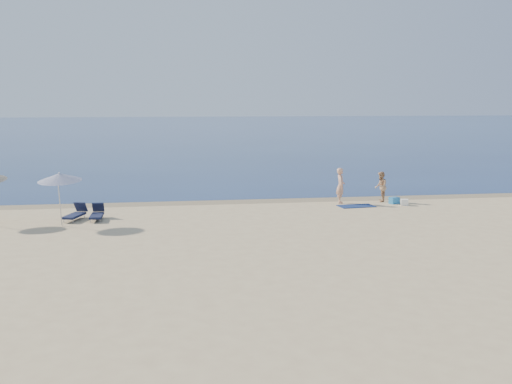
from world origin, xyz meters
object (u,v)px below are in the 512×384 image
at_px(person_right, 381,187).
at_px(blue_cooler, 394,200).
at_px(person_left, 341,186).
at_px(umbrella_near, 60,177).

distance_m(person_right, blue_cooler, 1.10).
bearing_deg(blue_cooler, person_right, 102.15).
xyz_separation_m(person_left, blue_cooler, (2.75, -0.61, -0.76)).
height_order(person_right, umbrella_near, umbrella_near).
distance_m(person_left, person_right, 2.28).
bearing_deg(umbrella_near, blue_cooler, 29.28).
relative_size(person_right, umbrella_near, 0.67).
xyz_separation_m(blue_cooler, umbrella_near, (-16.45, -3.33, 1.95)).
bearing_deg(blue_cooler, umbrella_near, 170.99).
xyz_separation_m(person_right, umbrella_near, (-15.97, -4.09, 1.31)).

